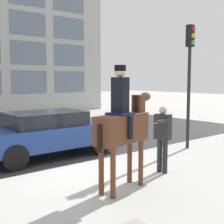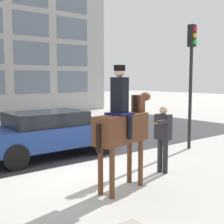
{
  "view_description": "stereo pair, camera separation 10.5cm",
  "coord_description": "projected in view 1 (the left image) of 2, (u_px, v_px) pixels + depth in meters",
  "views": [
    {
      "loc": [
        -4.34,
        -6.74,
        2.38
      ],
      "look_at": [
        0.3,
        -1.12,
        1.6
      ],
      "focal_mm": 50.0,
      "sensor_mm": 36.0,
      "label": 1
    },
    {
      "loc": [
        -4.26,
        -6.81,
        2.38
      ],
      "look_at": [
        0.3,
        -1.12,
        1.6
      ],
      "focal_mm": 50.0,
      "sensor_mm": 36.0,
      "label": 2
    }
  ],
  "objects": [
    {
      "name": "ground_plane",
      "position": [
        76.0,
        170.0,
        8.17
      ],
      "size": [
        80.0,
        80.0,
        0.0
      ],
      "primitive_type": "plane",
      "color": "#B2AFA8"
    },
    {
      "name": "road_surface",
      "position": [
        7.0,
        142.0,
        11.81
      ],
      "size": [
        21.41,
        8.5,
        0.01
      ],
      "color": "#2D2D30",
      "rests_on": "ground_plane"
    },
    {
      "name": "mounted_horse_lead",
      "position": [
        123.0,
        125.0,
        6.6
      ],
      "size": [
        1.82,
        0.71,
        2.66
      ],
      "rotation": [
        0.0,
        0.0,
        0.2
      ],
      "color": "#59331E",
      "rests_on": "ground_plane"
    },
    {
      "name": "pedestrian_bystander",
      "position": [
        163.0,
        134.0,
        7.83
      ],
      "size": [
        0.82,
        0.54,
        1.7
      ],
      "rotation": [
        0.0,
        0.0,
        -2.97
      ],
      "color": "#232328",
      "rests_on": "ground_plane"
    },
    {
      "name": "street_car_near_lane",
      "position": [
        48.0,
        132.0,
        9.48
      ],
      "size": [
        4.51,
        1.78,
        1.39
      ],
      "color": "navy",
      "rests_on": "ground_plane"
    },
    {
      "name": "traffic_light",
      "position": [
        190.0,
        67.0,
        10.44
      ],
      "size": [
        0.24,
        0.29,
        4.16
      ],
      "color": "black",
      "rests_on": "ground_plane"
    }
  ]
}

